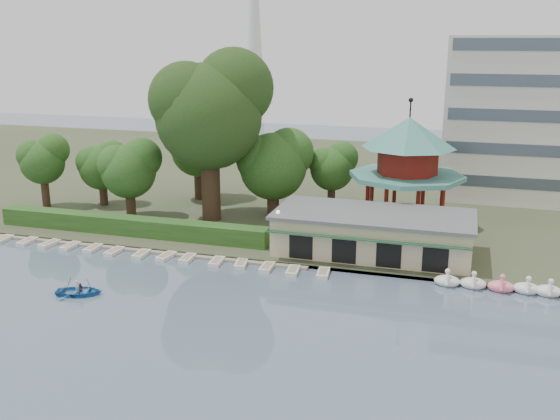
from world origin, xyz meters
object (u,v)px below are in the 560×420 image
at_px(pavilion, 408,161).
at_px(boathouse, 373,232).
at_px(dock, 141,249).
at_px(big_tree, 210,107).
at_px(rowboat_with_passengers, 79,288).

bearing_deg(pavilion, boathouse, -101.28).
relative_size(dock, boathouse, 1.83).
relative_size(boathouse, pavilion, 1.38).
height_order(boathouse, big_tree, big_tree).
relative_size(boathouse, big_tree, 0.99).
bearing_deg(rowboat_with_passengers, pavilion, 48.01).
bearing_deg(dock, big_tree, 73.97).
bearing_deg(rowboat_with_passengers, dock, 92.86).
bearing_deg(rowboat_with_passengers, big_tree, 83.34).
bearing_deg(boathouse, dock, -167.76).
height_order(boathouse, rowboat_with_passengers, boathouse).
distance_m(pavilion, big_tree, 21.87).
height_order(boathouse, pavilion, pavilion).
bearing_deg(boathouse, pavilion, 78.72).
xyz_separation_m(pavilion, rowboat_with_passengers, (-23.44, -26.04, -6.94)).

